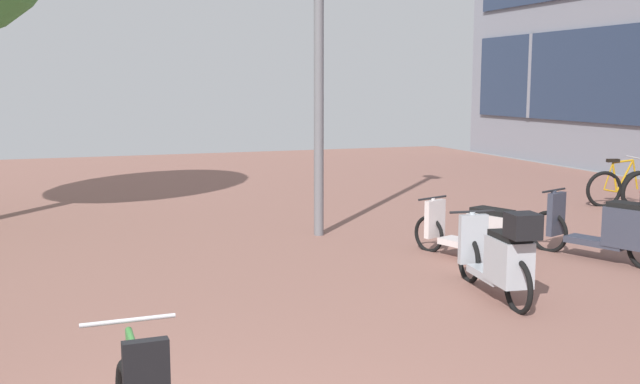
{
  "coord_description": "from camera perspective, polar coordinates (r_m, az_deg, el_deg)",
  "views": [
    {
      "loc": [
        -0.68,
        -3.27,
        2.2
      ],
      "look_at": [
        1.6,
        3.07,
        1.21
      ],
      "focal_mm": 41.86,
      "sensor_mm": 36.0,
      "label": 1
    }
  ],
  "objects": [
    {
      "name": "scooter_far",
      "position": [
        9.8,
        21.67,
        -2.43
      ],
      "size": [
        0.92,
        1.8,
        1.04
      ],
      "color": "black",
      "rests_on": "ground"
    },
    {
      "name": "bicycle_rack_07",
      "position": [
        14.45,
        21.99,
        0.29
      ],
      "size": [
        1.27,
        0.48,
        0.92
      ],
      "color": "black",
      "rests_on": "ground"
    },
    {
      "name": "scooter_mid",
      "position": [
        9.41,
        11.9,
        -3.0
      ],
      "size": [
        0.81,
        1.64,
        0.75
      ],
      "color": "black",
      "rests_on": "ground"
    },
    {
      "name": "scooter_near",
      "position": [
        7.78,
        13.66,
        -4.85
      ],
      "size": [
        0.57,
        1.71,
        1.0
      ],
      "color": "black",
      "rests_on": "ground"
    }
  ]
}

